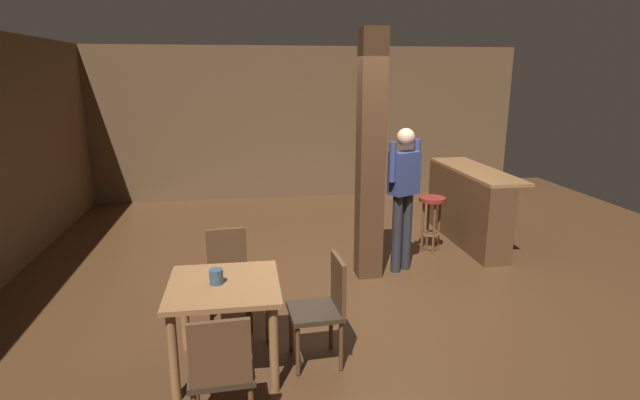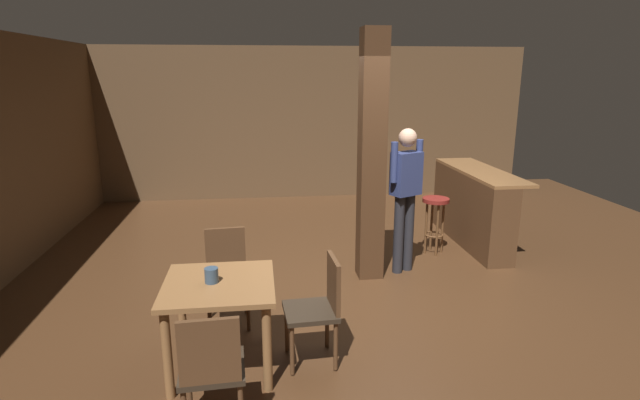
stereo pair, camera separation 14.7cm
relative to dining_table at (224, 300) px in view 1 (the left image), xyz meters
name	(u,v)px [view 1 (the left image)]	position (x,y,z in m)	size (l,w,h in m)	color
ground_plane	(363,293)	(1.42, 1.21, -0.60)	(10.80, 10.80, 0.00)	#422816
wall_back	(308,123)	(1.42, 5.71, 0.80)	(8.00, 0.10, 2.80)	brown
pillar	(370,158)	(1.60, 1.71, 0.80)	(0.28, 0.28, 2.80)	#422816
dining_table	(224,300)	(0.00, 0.00, 0.00)	(0.86, 0.86, 0.74)	brown
chair_north	(228,272)	(0.01, 0.79, -0.10)	(0.45, 0.45, 0.89)	#2D2319
chair_south	(221,369)	(0.00, -0.80, -0.10)	(0.44, 0.44, 0.89)	#2D2319
chair_east	(324,304)	(0.80, 0.00, -0.10)	(0.44, 0.44, 0.89)	#2D2319
napkin_cup	(216,277)	(-0.05, 0.00, 0.20)	(0.11, 0.11, 0.12)	#33475B
standing_person	(404,190)	(2.03, 1.80, 0.40)	(0.45, 0.33, 1.72)	navy
bar_counter	(467,205)	(3.26, 2.69, -0.07)	(0.56, 1.97, 1.04)	brown
bar_stool_near	(432,211)	(2.61, 2.35, -0.04)	(0.35, 0.35, 0.75)	maroon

